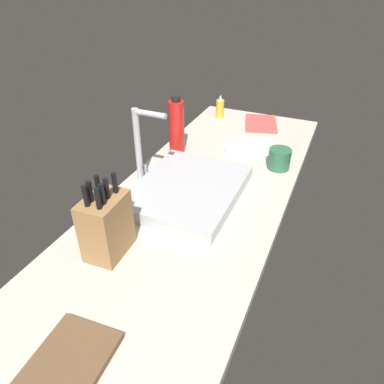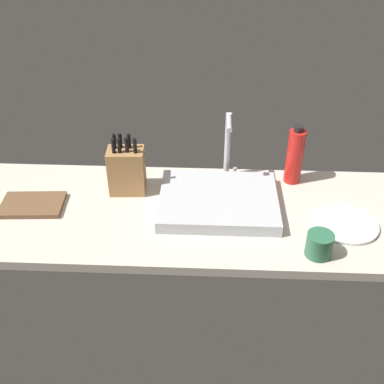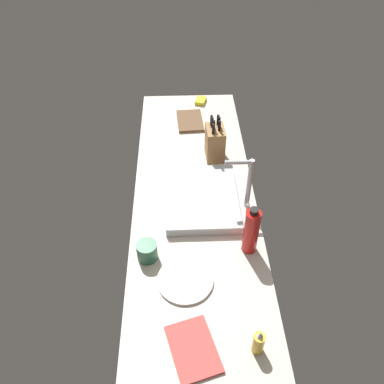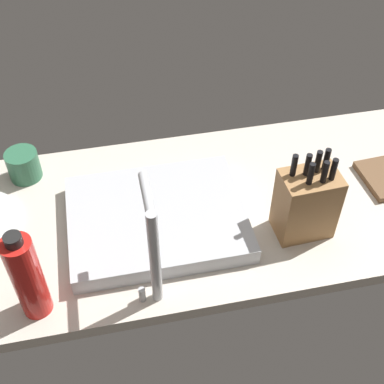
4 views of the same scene
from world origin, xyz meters
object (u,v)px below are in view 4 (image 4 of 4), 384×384
(faucet, at_px, (153,247))
(coffee_mug, at_px, (23,165))
(sink_basin, at_px, (157,218))
(water_bottle, at_px, (27,277))
(knife_block, at_px, (306,203))

(faucet, distance_m, coffee_mug, 0.56)
(sink_basin, xyz_separation_m, water_bottle, (0.30, 0.19, 0.09))
(sink_basin, height_order, coffee_mug, coffee_mug)
(knife_block, relative_size, coffee_mug, 2.74)
(faucet, bearing_deg, water_bottle, -3.04)
(faucet, distance_m, water_bottle, 0.27)
(water_bottle, xyz_separation_m, coffee_mug, (0.03, -0.44, -0.07))
(water_bottle, relative_size, coffee_mug, 2.81)
(faucet, height_order, water_bottle, faucet)
(coffee_mug, bearing_deg, faucet, 123.03)
(sink_basin, height_order, water_bottle, water_bottle)
(sink_basin, relative_size, coffee_mug, 5.00)
(faucet, bearing_deg, knife_block, -163.73)
(knife_block, bearing_deg, sink_basin, -16.84)
(knife_block, distance_m, water_bottle, 0.66)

